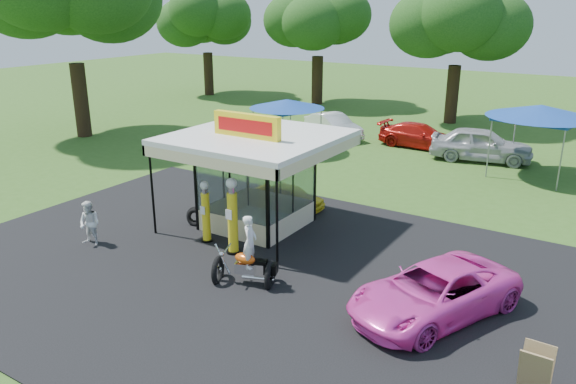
% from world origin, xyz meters
% --- Properties ---
extents(ground, '(120.00, 120.00, 0.00)m').
position_xyz_m(ground, '(0.00, 0.00, 0.00)').
color(ground, '#33591B').
rests_on(ground, ground).
extents(asphalt_apron, '(20.00, 14.00, 0.04)m').
position_xyz_m(asphalt_apron, '(0.00, 2.00, 0.02)').
color(asphalt_apron, black).
rests_on(asphalt_apron, ground).
extents(gas_station_kiosk, '(5.40, 5.40, 4.18)m').
position_xyz_m(gas_station_kiosk, '(-2.00, 4.99, 1.78)').
color(gas_station_kiosk, white).
rests_on(gas_station_kiosk, ground).
extents(gas_pump_left, '(0.40, 0.40, 2.15)m').
position_xyz_m(gas_pump_left, '(-2.58, 2.89, 1.03)').
color(gas_pump_left, black).
rests_on(gas_pump_left, ground).
extents(gas_pump_right, '(0.48, 0.48, 2.55)m').
position_xyz_m(gas_pump_right, '(-1.25, 2.63, 1.22)').
color(gas_pump_right, black).
rests_on(gas_pump_right, ground).
extents(motorcycle, '(1.93, 1.41, 2.19)m').
position_xyz_m(motorcycle, '(0.39, 1.19, 0.85)').
color(motorcycle, black).
rests_on(motorcycle, ground).
extents(spare_tires, '(0.84, 0.60, 0.69)m').
position_xyz_m(spare_tires, '(-3.93, 3.82, 0.33)').
color(spare_tires, black).
rests_on(spare_tires, ground).
extents(a_frame_sign, '(0.62, 0.56, 1.10)m').
position_xyz_m(a_frame_sign, '(8.16, 0.43, 0.56)').
color(a_frame_sign, '#593819').
rests_on(a_frame_sign, ground).
extents(kiosk_car, '(2.82, 1.13, 0.96)m').
position_xyz_m(kiosk_car, '(-2.00, 7.20, 0.48)').
color(kiosk_car, yellow).
rests_on(kiosk_car, ground).
extents(pink_sedan, '(3.97, 5.28, 1.33)m').
position_xyz_m(pink_sedan, '(5.39, 2.39, 0.67)').
color(pink_sedan, '#F542BC').
rests_on(pink_sedan, ground).
extents(spectator_west, '(0.82, 0.69, 1.52)m').
position_xyz_m(spectator_west, '(-5.67, 0.64, 0.76)').
color(spectator_west, white).
rests_on(spectator_west, ground).
extents(bg_car_a, '(4.54, 3.35, 1.43)m').
position_xyz_m(bg_car_a, '(-6.40, 19.04, 0.71)').
color(bg_car_a, silver).
rests_on(bg_car_a, ground).
extents(bg_car_b, '(4.63, 2.03, 1.32)m').
position_xyz_m(bg_car_b, '(-1.20, 19.50, 0.66)').
color(bg_car_b, '#B6140E').
rests_on(bg_car_b, ground).
extents(bg_car_c, '(5.32, 2.97, 1.71)m').
position_xyz_m(bg_car_c, '(2.46, 18.44, 0.85)').
color(bg_car_c, '#B2B1B6').
rests_on(bg_car_c, ground).
extents(tent_west, '(4.04, 4.04, 2.83)m').
position_xyz_m(tent_west, '(-7.02, 14.85, 2.56)').
color(tent_west, gray).
rests_on(tent_west, ground).
extents(tent_east, '(4.78, 4.78, 3.34)m').
position_xyz_m(tent_east, '(5.23, 16.99, 3.02)').
color(tent_east, gray).
rests_on(tent_east, ground).
extents(oak_far_a, '(8.61, 8.61, 10.21)m').
position_xyz_m(oak_far_a, '(-23.72, 28.19, 6.50)').
color(oak_far_a, black).
rests_on(oak_far_a, ground).
extents(oak_far_b, '(8.70, 8.70, 10.38)m').
position_xyz_m(oak_far_b, '(-13.29, 29.19, 6.62)').
color(oak_far_b, black).
rests_on(oak_far_b, ground).
extents(oak_far_c, '(9.18, 9.18, 10.82)m').
position_xyz_m(oak_far_c, '(-1.83, 27.30, 6.87)').
color(oak_far_c, black).
rests_on(oak_far_c, ground).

